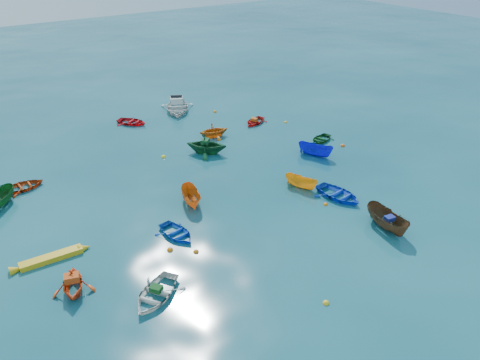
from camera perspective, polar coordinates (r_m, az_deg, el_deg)
ground at (r=30.85m, az=5.29°, el=-4.33°), size 160.00×160.00×0.00m
dinghy_blue_sw at (r=29.11m, az=-7.73°, el=-6.73°), size 2.41×3.07×0.58m
dinghy_white_near at (r=25.03m, az=-10.20°, el=-13.87°), size 4.03×3.78×0.68m
sampan_brown_mid at (r=30.90m, az=17.37°, el=-5.62°), size 1.86×3.66×1.35m
dinghy_blue_se at (r=33.38m, az=11.88°, el=-2.10°), size 2.86×3.71×0.71m
dinghy_orange_w at (r=26.42m, az=-19.53°, el=-12.67°), size 2.89×3.12×1.35m
sampan_yellow_mid at (r=34.21m, az=7.43°, el=-0.89°), size 1.81×2.77×1.00m
dinghy_green_e at (r=41.95m, az=9.78°, el=4.73°), size 2.99×2.51×0.53m
dinghy_red_nw at (r=37.17m, az=-24.86°, el=-0.98°), size 2.98×2.20×0.60m
sampan_orange_n at (r=32.18m, az=-5.89°, el=-2.84°), size 1.96×3.18×1.15m
dinghy_green_n at (r=39.16m, az=-4.07°, el=3.29°), size 4.39×4.40×1.76m
dinghy_red_ne at (r=45.22m, az=1.79°, el=6.94°), size 3.17×2.79×0.55m
sampan_blue_far at (r=39.16m, az=9.12°, el=2.98°), size 2.33×3.22×1.17m
dinghy_red_far at (r=46.22m, az=-13.02°, el=6.69°), size 3.45×3.65×0.62m
dinghy_orange_far at (r=42.26m, az=-3.20°, el=5.29°), size 3.03×2.74×1.39m
sampan_green_far at (r=35.58m, az=-27.04°, el=-2.84°), size 2.88×3.11×1.19m
kayak_yellow at (r=29.00m, az=-21.95°, el=-9.03°), size 4.16×0.81×0.42m
motorboat_white at (r=48.76m, az=-7.66°, el=8.34°), size 5.27×5.84×1.60m
tarp_green_a at (r=24.77m, az=-10.18°, el=-12.90°), size 0.70×0.74×0.29m
tarp_blue_a at (r=30.37m, az=17.78°, el=-4.48°), size 0.66×0.54×0.29m
tarp_orange_a at (r=25.92m, az=-19.84°, el=-11.17°), size 0.88×0.76×0.36m
tarp_green_b at (r=38.74m, az=-4.27°, el=4.72°), size 0.93×0.93×0.36m
tarp_orange_b at (r=44.99m, az=1.74°, el=7.39°), size 0.64×0.71×0.28m
buoy_or_a at (r=27.96m, az=-8.52°, el=-8.48°), size 0.37×0.37×0.37m
buoy_ye_a at (r=24.71m, az=10.43°, el=-14.57°), size 0.34×0.34×0.34m
buoy_or_b at (r=32.38m, az=10.39°, el=-2.98°), size 0.30×0.30×0.30m
buoy_or_c at (r=27.64m, az=-5.38°, el=-8.74°), size 0.33×0.33×0.33m
buoy_ye_c at (r=34.22m, az=7.87°, el=-0.91°), size 0.33×0.33×0.33m
buoy_or_d at (r=41.29m, az=12.41°, el=4.06°), size 0.38×0.38×0.38m
buoy_ye_d at (r=38.85m, az=-9.32°, el=2.75°), size 0.39×0.39×0.39m
buoy_or_e at (r=48.08m, az=-3.07°, el=8.26°), size 0.39×0.39×0.39m
buoy_ye_e at (r=45.58m, az=5.57°, el=6.99°), size 0.31×0.31×0.31m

